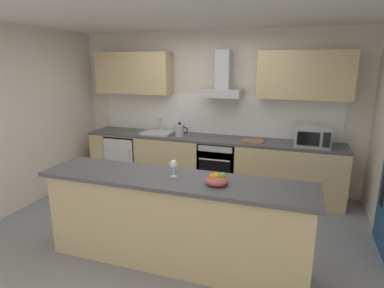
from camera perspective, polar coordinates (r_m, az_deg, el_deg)
ground at (r=4.23m, az=-2.89°, el=-15.44°), size 5.79×4.62×0.02m
ceiling at (r=3.71m, az=-3.44°, el=22.38°), size 5.79×4.62×0.02m
wall_back at (r=5.51m, az=4.11°, el=6.07°), size 5.79×0.12×2.60m
wall_left at (r=5.18m, az=-29.31°, el=3.74°), size 0.12×4.62×2.60m
backsplash_tile at (r=5.45m, az=3.91°, el=5.24°), size 4.07×0.02×0.66m
counter_back at (r=5.34m, az=2.92°, el=-3.54°), size 4.21×0.60×0.90m
counter_island at (r=3.43m, az=-3.22°, el=-13.53°), size 2.81×0.64×0.97m
upper_cabinets at (r=5.23m, az=3.58°, el=12.35°), size 4.16×0.32×0.70m
oven at (r=5.27m, az=4.82°, el=-3.71°), size 0.60×0.62×0.80m
refrigerator at (r=5.90m, az=-11.52°, el=-2.33°), size 0.58×0.60×0.85m
microwave at (r=4.96m, az=20.69°, el=1.30°), size 0.50×0.38×0.30m
sink at (r=5.51m, az=-6.09°, el=2.09°), size 0.50×0.40×0.26m
kettle at (r=5.29m, az=-2.22°, el=2.52°), size 0.29×0.15×0.24m
range_hood at (r=5.15m, az=5.49°, el=10.91°), size 0.62×0.45×0.72m
wine_glass at (r=3.23m, az=-3.30°, el=-3.77°), size 0.08×0.08×0.18m
fruit_bowl at (r=3.06m, az=4.45°, el=-6.44°), size 0.22×0.22×0.13m
chopping_board at (r=5.03m, az=10.77°, el=0.54°), size 0.36×0.25×0.02m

